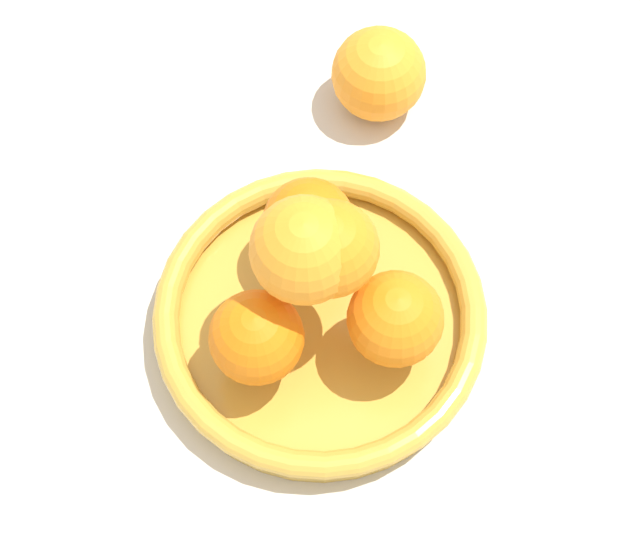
% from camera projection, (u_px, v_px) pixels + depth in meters
% --- Properties ---
extents(ground_plane, '(4.00, 4.00, 0.00)m').
position_uv_depth(ground_plane, '(320.00, 329.00, 0.81)').
color(ground_plane, beige).
extents(fruit_bowl, '(0.25, 0.25, 0.04)m').
position_uv_depth(fruit_bowl, '(320.00, 319.00, 0.79)').
color(fruit_bowl, gold).
rests_on(fruit_bowl, ground_plane).
extents(orange_pile, '(0.16, 0.16, 0.13)m').
position_uv_depth(orange_pile, '(319.00, 275.00, 0.73)').
color(orange_pile, orange).
rests_on(orange_pile, fruit_bowl).
extents(stray_orange, '(0.08, 0.08, 0.08)m').
position_uv_depth(stray_orange, '(379.00, 74.00, 0.87)').
color(stray_orange, orange).
rests_on(stray_orange, ground_plane).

